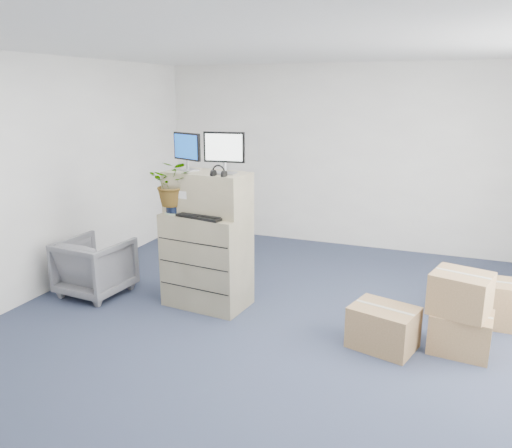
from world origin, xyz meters
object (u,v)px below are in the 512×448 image
(monitor_left, at_px, (187,149))
(office_chair, at_px, (95,264))
(potted_plant, at_px, (173,189))
(water_bottle, at_px, (216,204))
(monitor_right, at_px, (224,151))
(keyboard, at_px, (202,216))
(filing_cabinet_lower, at_px, (207,260))

(monitor_left, relative_size, office_chair, 0.55)
(potted_plant, height_order, office_chair, potted_plant)
(potted_plant, bearing_deg, water_bottle, 16.20)
(monitor_right, relative_size, water_bottle, 1.88)
(monitor_right, xyz_separation_m, keyboard, (-0.20, -0.16, -0.69))
(water_bottle, distance_m, potted_plant, 0.50)
(monitor_left, distance_m, office_chair, 1.82)
(water_bottle, relative_size, office_chair, 0.32)
(monitor_left, xyz_separation_m, office_chair, (-1.15, -0.28, -1.39))
(monitor_left, distance_m, water_bottle, 0.68)
(water_bottle, xyz_separation_m, potted_plant, (-0.45, -0.13, 0.15))
(water_bottle, height_order, office_chair, water_bottle)
(keyboard, bearing_deg, monitor_right, 50.15)
(office_chair, bearing_deg, keyboard, -172.98)
(water_bottle, bearing_deg, office_chair, -170.89)
(water_bottle, bearing_deg, potted_plant, -163.80)
(monitor_right, height_order, water_bottle, monitor_right)
(keyboard, bearing_deg, filing_cabinet_lower, 113.12)
(keyboard, height_order, water_bottle, water_bottle)
(office_chair, bearing_deg, monitor_left, -161.25)
(keyboard, xyz_separation_m, water_bottle, (0.08, 0.19, 0.11))
(monitor_left, bearing_deg, water_bottle, 15.39)
(potted_plant, relative_size, office_chair, 0.78)
(monitor_right, distance_m, office_chair, 2.16)
(filing_cabinet_lower, bearing_deg, water_bottle, 22.01)
(monitor_left, height_order, keyboard, monitor_left)
(filing_cabinet_lower, distance_m, monitor_right, 1.27)
(keyboard, xyz_separation_m, potted_plant, (-0.38, 0.06, 0.26))
(filing_cabinet_lower, height_order, office_chair, filing_cabinet_lower)
(filing_cabinet_lower, bearing_deg, monitor_left, 169.43)
(office_chair, bearing_deg, filing_cabinet_lower, -166.52)
(potted_plant, bearing_deg, office_chair, -174.05)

